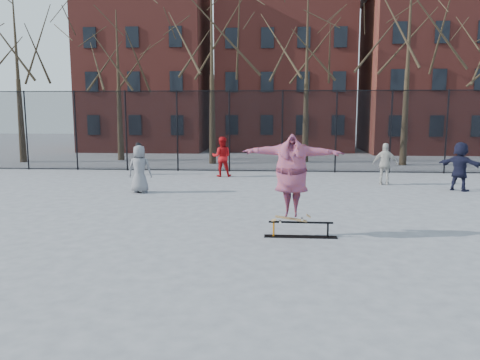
# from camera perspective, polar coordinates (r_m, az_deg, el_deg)

# --- Properties ---
(ground) EXTENTS (100.00, 100.00, 0.00)m
(ground) POSITION_cam_1_polar(r_m,az_deg,el_deg) (10.50, -0.62, -8.14)
(ground) COLOR slate
(skate_rail) EXTENTS (1.74, 0.27, 0.38)m
(skate_rail) POSITION_cam_1_polar(r_m,az_deg,el_deg) (11.34, 7.40, -6.17)
(skate_rail) COLOR black
(skate_rail) RESTS_ON ground
(skateboard) EXTENTS (0.81, 0.19, 0.10)m
(skateboard) POSITION_cam_1_polar(r_m,az_deg,el_deg) (11.26, 6.24, -4.77)
(skateboard) COLOR olive
(skateboard) RESTS_ON skate_rail
(skater) EXTENTS (2.47, 0.94, 1.96)m
(skater) POSITION_cam_1_polar(r_m,az_deg,el_deg) (11.07, 6.32, 0.42)
(skater) COLOR #42327D
(skater) RESTS_ON skateboard
(bystander_grey) EXTENTS (0.86, 0.56, 1.76)m
(bystander_grey) POSITION_cam_1_polar(r_m,az_deg,el_deg) (17.55, -12.14, 1.32)
(bystander_grey) COLOR slate
(bystander_grey) RESTS_ON ground
(bystander_black) EXTENTS (0.65, 0.54, 1.52)m
(bystander_black) POSITION_cam_1_polar(r_m,az_deg,el_deg) (22.63, -12.22, 2.58)
(bystander_black) COLOR black
(bystander_black) RESTS_ON ground
(bystander_red) EXTENTS (0.93, 0.75, 1.82)m
(bystander_red) POSITION_cam_1_polar(r_m,az_deg,el_deg) (21.47, -2.24, 2.86)
(bystander_red) COLOR #B71014
(bystander_red) RESTS_ON ground
(bystander_white) EXTENTS (1.08, 0.68, 1.71)m
(bystander_white) POSITION_cam_1_polar(r_m,az_deg,el_deg) (19.93, 17.29, 1.88)
(bystander_white) COLOR #BBB6AD
(bystander_white) RESTS_ON ground
(bystander_navy) EXTENTS (1.66, 1.54, 1.85)m
(bystander_navy) POSITION_cam_1_polar(r_m,az_deg,el_deg) (19.44, 25.26, 1.52)
(bystander_navy) COLOR black
(bystander_navy) RESTS_ON ground
(fence) EXTENTS (34.03, 0.07, 4.00)m
(fence) POSITION_cam_1_polar(r_m,az_deg,el_deg) (23.06, 2.14, 6.09)
(fence) COLOR black
(fence) RESTS_ON ground
(tree_row) EXTENTS (33.66, 7.46, 10.67)m
(tree_row) POSITION_cam_1_polar(r_m,az_deg,el_deg) (27.54, 2.03, 17.54)
(tree_row) COLOR black
(tree_row) RESTS_ON ground
(rowhouses) EXTENTS (29.00, 7.00, 13.00)m
(rowhouses) POSITION_cam_1_polar(r_m,az_deg,el_deg) (36.15, 4.19, 13.28)
(rowhouses) COLOR maroon
(rowhouses) RESTS_ON ground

